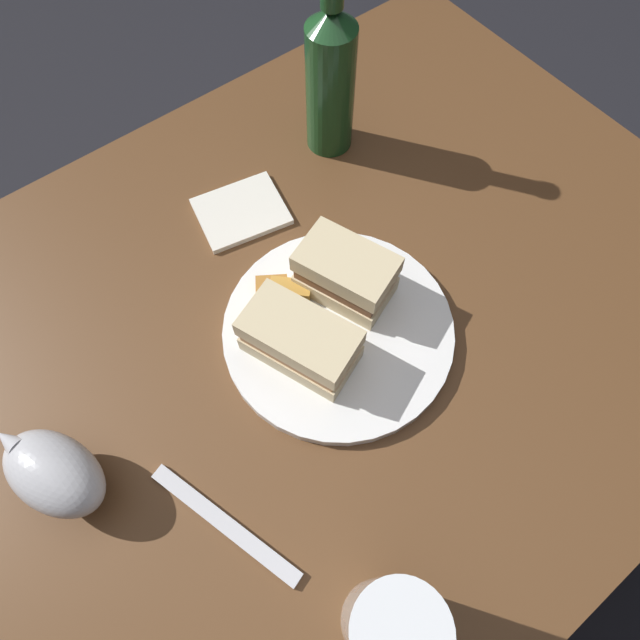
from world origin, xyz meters
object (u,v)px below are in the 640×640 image
plate (338,330)px  fork (225,524)px  sandwich_half_left (346,274)px  sandwich_half_right (300,341)px  cider_bottle (330,77)px  napkin (241,211)px  pint_glass (388,625)px  gravy_boat (54,472)px

plate → fork: plate is taller
sandwich_half_left → fork: sandwich_half_left is taller
sandwich_half_right → cider_bottle: (0.23, 0.24, 0.06)m
napkin → cider_bottle: bearing=10.0°
plate → pint_glass: 0.30m
gravy_boat → sandwich_half_right: bearing=-7.1°
gravy_boat → napkin: bearing=28.3°
sandwich_half_left → cider_bottle: bearing=56.1°
cider_bottle → napkin: cider_bottle is taller
plate → gravy_boat: gravy_boat is taller
sandwich_half_right → napkin: 0.22m
cider_bottle → sandwich_half_left: bearing=-123.9°
pint_glass → fork: (-0.07, 0.16, -0.06)m
pint_glass → plate: bearing=59.1°
sandwich_half_left → napkin: bearing=99.7°
sandwich_half_right → napkin: bearing=74.3°
plate → sandwich_half_left: 0.07m
sandwich_half_right → napkin: (0.06, 0.21, -0.04)m
napkin → sandwich_half_left: bearing=-80.3°
sandwich_half_left → pint_glass: 0.35m
cider_bottle → sandwich_half_right: bearing=-133.5°
sandwich_half_left → napkin: 0.18m
napkin → fork: (-0.23, -0.31, -0.00)m
fork → sandwich_half_right: bearing=-77.2°
sandwich_half_left → cider_bottle: size_ratio=0.46×
sandwich_half_left → cider_bottle: (0.14, 0.21, 0.06)m
gravy_boat → fork: bearing=-52.3°
gravy_boat → cider_bottle: (0.50, 0.21, 0.06)m
sandwich_half_right → pint_glass: 0.28m
sandwich_half_left → pint_glass: (-0.19, -0.29, 0.02)m
cider_bottle → fork: bearing=-139.4°
sandwich_half_right → pint_glass: size_ratio=0.89×
sandwich_half_left → fork: (-0.26, -0.13, -0.04)m
plate → napkin: 0.21m
sandwich_half_right → gravy_boat: size_ratio=1.03×
sandwich_half_left → cider_bottle: 0.26m
sandwich_half_left → pint_glass: pint_glass is taller
pint_glass → cider_bottle: 0.60m
sandwich_half_right → pint_glass: pint_glass is taller
plate → sandwich_half_right: (-0.05, 0.00, 0.04)m
sandwich_half_right → gravy_boat: sandwich_half_right is taller
plate → napkin: (0.01, 0.21, -0.00)m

